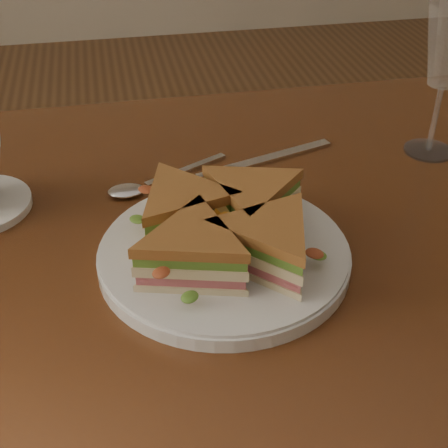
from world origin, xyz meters
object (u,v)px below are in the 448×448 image
Objects in this scene: plate at (224,255)px; sandwich_wedges at (224,228)px; table at (199,298)px; spoon at (141,186)px; knife at (261,161)px.

sandwich_wedges is at bearing -63.43° from plate.
spoon is (-0.05, 0.12, 0.10)m from table.
knife is (0.09, 0.21, -0.04)m from sandwich_wedges.
sandwich_wedges is 0.19m from spoon.
sandwich_wedges reaches higher than knife.
spoon is at bearing 114.11° from sandwich_wedges.
knife is (0.12, 0.15, 0.10)m from table.
sandwich_wedges is 0.23m from knife.
knife is (0.09, 0.21, -0.01)m from plate.
knife is (0.17, 0.04, -0.00)m from spoon.
plate is 0.19m from spoon.
table is 7.11× the size of spoon.
plate is 1.33× the size of knife.
sandwich_wedges is 1.57× the size of spoon.
spoon is at bearing 115.23° from table.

